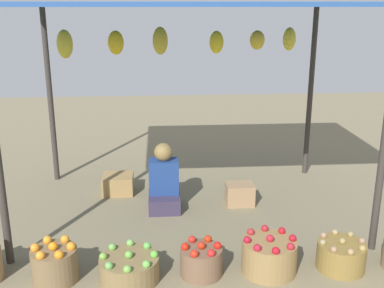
{
  "coord_description": "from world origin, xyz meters",
  "views": [
    {
      "loc": [
        -0.33,
        -4.97,
        2.29
      ],
      "look_at": [
        0.0,
        -0.56,
        0.95
      ],
      "focal_mm": 43.42,
      "sensor_mm": 36.0,
      "label": 1
    }
  ],
  "objects_px": {
    "basket_red_apples": "(269,255)",
    "basket_potatoes": "(341,255)",
    "vendor_person": "(164,184)",
    "basket_red_tomatoes": "(201,260)",
    "basket_green_apples": "(129,268)",
    "wooden_crate_near_vendor": "(240,194)",
    "wooden_crate_stacked_rear": "(118,184)",
    "basket_oranges": "(55,264)"
  },
  "relations": [
    {
      "from": "basket_red_apples",
      "to": "basket_green_apples",
      "type": "bearing_deg",
      "value": -177.74
    },
    {
      "from": "basket_red_apples",
      "to": "wooden_crate_near_vendor",
      "type": "relative_size",
      "value": 1.49
    },
    {
      "from": "basket_green_apples",
      "to": "basket_oranges",
      "type": "bearing_deg",
      "value": 175.89
    },
    {
      "from": "basket_oranges",
      "to": "basket_green_apples",
      "type": "bearing_deg",
      "value": -4.11
    },
    {
      "from": "basket_oranges",
      "to": "wooden_crate_stacked_rear",
      "type": "height_order",
      "value": "basket_oranges"
    },
    {
      "from": "vendor_person",
      "to": "basket_red_tomatoes",
      "type": "xyz_separation_m",
      "value": [
        0.3,
        -1.43,
        -0.16
      ]
    },
    {
      "from": "basket_red_apples",
      "to": "basket_potatoes",
      "type": "height_order",
      "value": "basket_red_apples"
    },
    {
      "from": "wooden_crate_stacked_rear",
      "to": "basket_potatoes",
      "type": "bearing_deg",
      "value": -41.92
    },
    {
      "from": "basket_oranges",
      "to": "basket_green_apples",
      "type": "xyz_separation_m",
      "value": [
        0.64,
        -0.05,
        -0.04
      ]
    },
    {
      "from": "basket_red_apples",
      "to": "basket_oranges",
      "type": "bearing_deg",
      "value": -179.91
    },
    {
      "from": "vendor_person",
      "to": "basket_red_apples",
      "type": "height_order",
      "value": "vendor_person"
    },
    {
      "from": "basket_potatoes",
      "to": "basket_green_apples",
      "type": "bearing_deg",
      "value": -178.56
    },
    {
      "from": "basket_green_apples",
      "to": "wooden_crate_near_vendor",
      "type": "relative_size",
      "value": 1.58
    },
    {
      "from": "basket_red_apples",
      "to": "wooden_crate_near_vendor",
      "type": "distance_m",
      "value": 1.45
    },
    {
      "from": "basket_red_tomatoes",
      "to": "vendor_person",
      "type": "bearing_deg",
      "value": 101.84
    },
    {
      "from": "basket_red_tomatoes",
      "to": "wooden_crate_stacked_rear",
      "type": "xyz_separation_m",
      "value": [
        -0.87,
        1.92,
        -0.02
      ]
    },
    {
      "from": "basket_green_apples",
      "to": "wooden_crate_near_vendor",
      "type": "distance_m",
      "value": 1.93
    },
    {
      "from": "basket_red_tomatoes",
      "to": "wooden_crate_stacked_rear",
      "type": "distance_m",
      "value": 2.11
    },
    {
      "from": "wooden_crate_stacked_rear",
      "to": "vendor_person",
      "type": "bearing_deg",
      "value": -40.82
    },
    {
      "from": "vendor_person",
      "to": "basket_potatoes",
      "type": "distance_m",
      "value": 2.12
    },
    {
      "from": "vendor_person",
      "to": "wooden_crate_stacked_rear",
      "type": "bearing_deg",
      "value": 139.18
    },
    {
      "from": "basket_green_apples",
      "to": "wooden_crate_stacked_rear",
      "type": "distance_m",
      "value": 1.98
    },
    {
      "from": "basket_green_apples",
      "to": "basket_potatoes",
      "type": "distance_m",
      "value": 1.89
    },
    {
      "from": "vendor_person",
      "to": "basket_oranges",
      "type": "distance_m",
      "value": 1.72
    },
    {
      "from": "basket_red_apples",
      "to": "wooden_crate_stacked_rear",
      "type": "distance_m",
      "value": 2.42
    },
    {
      "from": "vendor_person",
      "to": "basket_red_tomatoes",
      "type": "distance_m",
      "value": 1.47
    },
    {
      "from": "basket_potatoes",
      "to": "wooden_crate_near_vendor",
      "type": "xyz_separation_m",
      "value": [
        -0.67,
        1.45,
        -0.0
      ]
    },
    {
      "from": "wooden_crate_near_vendor",
      "to": "wooden_crate_stacked_rear",
      "type": "xyz_separation_m",
      "value": [
        -1.47,
        0.46,
        -0.01
      ]
    },
    {
      "from": "basket_red_tomatoes",
      "to": "wooden_crate_near_vendor",
      "type": "distance_m",
      "value": 1.58
    },
    {
      "from": "basket_potatoes",
      "to": "basket_red_apples",
      "type": "bearing_deg",
      "value": 179.9
    },
    {
      "from": "basket_red_apples",
      "to": "vendor_person",
      "type": "bearing_deg",
      "value": 122.5
    },
    {
      "from": "basket_oranges",
      "to": "wooden_crate_stacked_rear",
      "type": "relative_size",
      "value": 1.04
    },
    {
      "from": "basket_green_apples",
      "to": "basket_potatoes",
      "type": "xyz_separation_m",
      "value": [
        1.89,
        0.05,
        0.01
      ]
    },
    {
      "from": "vendor_person",
      "to": "wooden_crate_stacked_rear",
      "type": "distance_m",
      "value": 0.78
    },
    {
      "from": "basket_green_apples",
      "to": "wooden_crate_stacked_rear",
      "type": "height_order",
      "value": "basket_green_apples"
    },
    {
      "from": "basket_red_apples",
      "to": "wooden_crate_stacked_rear",
      "type": "height_order",
      "value": "basket_red_apples"
    },
    {
      "from": "basket_red_apples",
      "to": "basket_potatoes",
      "type": "bearing_deg",
      "value": -0.1
    },
    {
      "from": "wooden_crate_near_vendor",
      "to": "wooden_crate_stacked_rear",
      "type": "height_order",
      "value": "wooden_crate_near_vendor"
    },
    {
      "from": "basket_oranges",
      "to": "wooden_crate_stacked_rear",
      "type": "distance_m",
      "value": 1.96
    },
    {
      "from": "vendor_person",
      "to": "basket_potatoes",
      "type": "bearing_deg",
      "value": -42.32
    },
    {
      "from": "vendor_person",
      "to": "basket_oranges",
      "type": "bearing_deg",
      "value": -124.05
    },
    {
      "from": "basket_potatoes",
      "to": "vendor_person",
      "type": "bearing_deg",
      "value": 137.68
    }
  ]
}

